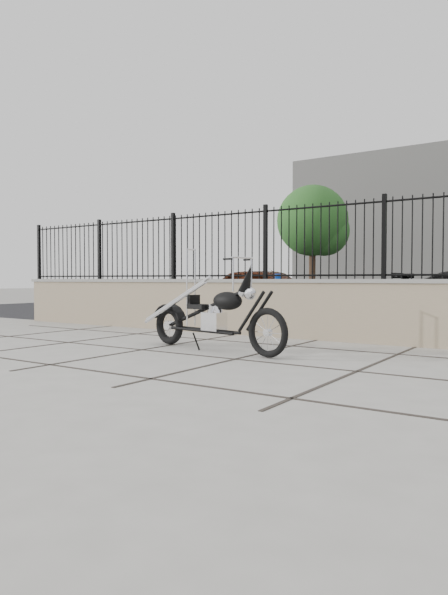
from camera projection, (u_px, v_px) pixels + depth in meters
ground_plane at (235, 359)px, 6.33m from camera, size 90.00×90.00×0.00m
retaining_wall at (320, 309)px, 8.38m from camera, size 14.00×0.36×0.96m
iron_fence at (321, 241)px, 8.34m from camera, size 14.00×0.08×1.20m
chopper_motorcycle at (212, 298)px, 7.09m from camera, size 2.38×0.85×1.41m
car_red at (267, 292)px, 13.65m from camera, size 3.88×1.98×1.26m
bollard_a at (278, 299)px, 11.31m from camera, size 0.16×0.16×1.07m
tree_left at (313, 217)px, 22.96m from camera, size 3.07×3.07×5.18m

